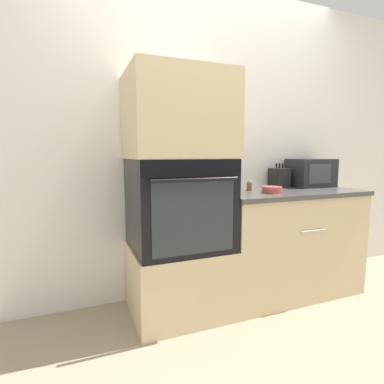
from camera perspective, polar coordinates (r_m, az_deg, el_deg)
ground_plane at (r=2.28m, az=9.12°, el=-23.31°), size 12.00×12.00×0.00m
wall_back at (r=2.53m, az=2.33°, el=9.34°), size 8.00×0.05×2.50m
oven_cabinet_base at (r=2.28m, az=-2.51°, el=-16.23°), size 0.68×0.60×0.50m
wall_oven at (r=2.12m, az=-2.57°, el=-2.16°), size 0.66×0.64×0.63m
oven_cabinet_upper at (r=2.11m, az=-2.69°, el=14.20°), size 0.68×0.60×0.57m
counter_unit at (r=2.66m, az=17.21°, el=-8.90°), size 1.21×0.63×0.86m
microwave at (r=2.91m, az=21.67°, el=3.42°), size 0.38×0.27×0.25m
knife_block at (r=2.76m, az=16.26°, el=2.63°), size 0.13×0.16×0.21m
bowl at (r=2.36m, az=14.98°, el=0.44°), size 0.15×0.15×0.05m
condiment_jar_near at (r=2.36m, az=8.46°, el=0.94°), size 0.04×0.04×0.08m
condiment_jar_mid at (r=2.46m, az=5.47°, el=1.17°), size 0.05×0.05×0.07m
condiment_jar_far at (r=2.46m, az=10.88°, el=1.21°), size 0.04×0.04×0.08m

